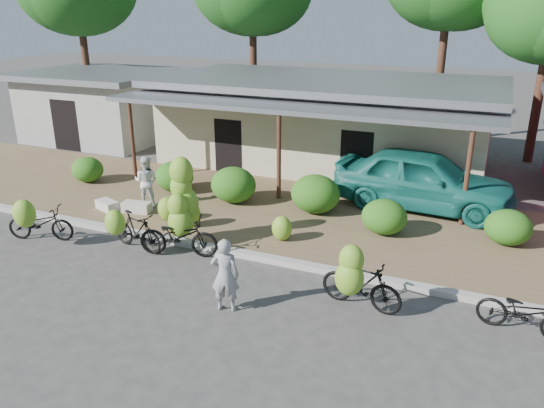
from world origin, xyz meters
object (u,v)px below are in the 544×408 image
at_px(bystander, 146,181).
at_px(bike_far_left, 38,222).
at_px(bike_left, 134,230).
at_px(bike_center, 180,219).
at_px(sack_near, 137,207).
at_px(teal_van, 423,179).
at_px(bike_far_right, 525,312).
at_px(vendor, 225,275).
at_px(bike_right, 358,281).
at_px(sack_far, 107,205).

bearing_deg(bystander, bike_far_left, 57.52).
relative_size(bike_left, bike_center, 0.72).
xyz_separation_m(sack_near, bystander, (-0.05, 0.64, 0.63)).
distance_m(sack_near, teal_van, 8.65).
xyz_separation_m(bike_far_right, vendor, (-5.63, -1.48, 0.34)).
xyz_separation_m(bike_far_right, teal_van, (-2.80, 5.89, 0.57)).
relative_size(bike_left, bike_far_right, 0.96).
bearing_deg(bike_right, bike_left, 93.20).
xyz_separation_m(bike_far_left, bike_far_right, (11.82, 0.40, -0.11)).
bearing_deg(bike_left, bike_far_right, -79.10).
distance_m(bike_right, bystander, 8.18).
height_order(bike_center, bystander, bike_center).
relative_size(bike_far_right, vendor, 1.14).
xyz_separation_m(bike_left, sack_near, (-1.46, 2.04, -0.31)).
height_order(bystander, teal_van, teal_van).
relative_size(bike_far_left, sack_near, 2.25).
distance_m(bike_center, sack_near, 3.12).
distance_m(sack_near, vendor, 6.17).
distance_m(bike_center, bystander, 3.47).
bearing_deg(bike_right, bike_far_left, 98.37).
relative_size(bike_right, vendor, 1.14).
distance_m(sack_near, bystander, 0.90).
distance_m(bike_far_right, sack_near, 10.80).
bearing_deg(bystander, sack_far, 31.06).
bearing_deg(sack_near, teal_van, 25.59).
height_order(bike_right, sack_far, bike_right).
distance_m(sack_far, vendor, 6.84).
bearing_deg(bike_far_left, sack_near, -43.51).
height_order(bike_right, bike_far_right, bike_right).
relative_size(sack_far, vendor, 0.47).
distance_m(bike_center, teal_van, 7.43).
distance_m(bike_far_right, bystander, 11.00).
distance_m(bike_left, bike_center, 1.26).
bearing_deg(bike_center, sack_near, 42.40).
height_order(bike_left, bystander, bystander).
xyz_separation_m(bike_far_left, bike_right, (8.69, -0.06, 0.12)).
bearing_deg(teal_van, bike_right, -179.14).
xyz_separation_m(bike_center, bystander, (-2.65, 2.25, 0.00)).
bearing_deg(vendor, bystander, -57.50).
height_order(bike_center, sack_far, bike_center).
height_order(sack_far, teal_van, teal_van).
xyz_separation_m(bike_right, teal_van, (0.32, 6.34, 0.34)).
height_order(sack_near, sack_far, sack_near).
relative_size(sack_far, teal_van, 0.14).
distance_m(bike_center, bike_right, 4.96).
bearing_deg(vendor, bike_far_left, -26.85).
relative_size(bike_center, teal_van, 0.46).
xyz_separation_m(vendor, bystander, (-5.00, 4.28, 0.10)).
relative_size(bike_center, bystander, 1.57).
xyz_separation_m(bike_right, bike_far_right, (3.12, 0.45, -0.22)).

